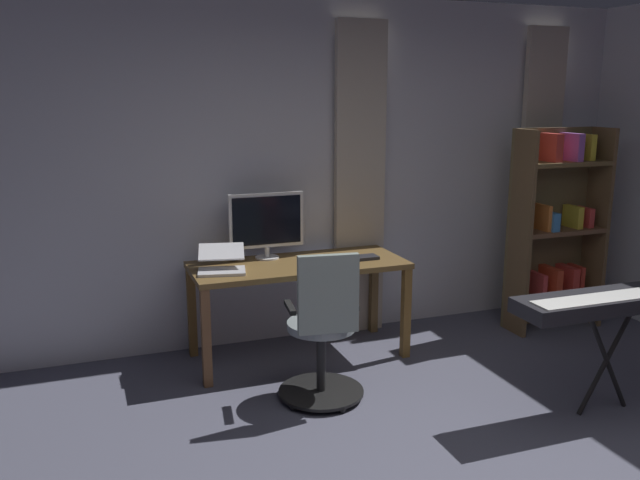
# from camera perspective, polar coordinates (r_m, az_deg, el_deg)

# --- Properties ---
(back_room_partition) EXTENTS (5.72, 0.10, 2.68)m
(back_room_partition) POSITION_cam_1_polar(r_m,az_deg,el_deg) (5.27, -1.22, 5.91)
(back_room_partition) COLOR silver
(back_room_partition) RESTS_ON ground
(curtain_left_panel) EXTENTS (0.39, 0.06, 2.50)m
(curtain_left_panel) POSITION_cam_1_polar(r_m,az_deg,el_deg) (6.23, 18.30, 5.50)
(curtain_left_panel) COLOR beige
(curtain_left_panel) RESTS_ON ground
(curtain_right_panel) EXTENTS (0.42, 0.06, 2.50)m
(curtain_right_panel) POSITION_cam_1_polar(r_m,az_deg,el_deg) (5.33, 3.44, 5.02)
(curtain_right_panel) COLOR beige
(curtain_right_panel) RESTS_ON ground
(desk) EXTENTS (1.58, 0.65, 0.73)m
(desk) POSITION_cam_1_polar(r_m,az_deg,el_deg) (4.89, -1.88, -2.99)
(desk) COLOR brown
(desk) RESTS_ON ground
(office_chair) EXTENTS (0.56, 0.56, 1.01)m
(office_chair) POSITION_cam_1_polar(r_m,az_deg,el_deg) (4.22, 0.29, -8.12)
(office_chair) COLOR black
(office_chair) RESTS_ON ground
(computer_monitor) EXTENTS (0.57, 0.18, 0.50)m
(computer_monitor) POSITION_cam_1_polar(r_m,az_deg,el_deg) (4.95, -4.64, 1.53)
(computer_monitor) COLOR white
(computer_monitor) RESTS_ON desk
(computer_keyboard) EXTENTS (0.41, 0.12, 0.02)m
(computer_keyboard) POSITION_cam_1_polar(r_m,az_deg,el_deg) (4.94, 2.75, -1.62)
(computer_keyboard) COLOR #232328
(computer_keyboard) RESTS_ON desk
(laptop) EXTENTS (0.38, 0.39, 0.16)m
(laptop) POSITION_cam_1_polar(r_m,az_deg,el_deg) (4.67, -8.48, -2.06)
(laptop) COLOR silver
(laptop) RESTS_ON desk
(computer_mouse) EXTENTS (0.06, 0.10, 0.04)m
(computer_mouse) POSITION_cam_1_polar(r_m,az_deg,el_deg) (4.96, -7.54, -1.56)
(computer_mouse) COLOR #333338
(computer_mouse) RESTS_ON desk
(bookshelf) EXTENTS (0.81, 0.30, 1.67)m
(bookshelf) POSITION_cam_1_polar(r_m,az_deg,el_deg) (5.86, 19.59, 1.02)
(bookshelf) COLOR brown
(bookshelf) RESTS_ON ground
(piano_keyboard) EXTENTS (1.28, 0.33, 0.78)m
(piano_keyboard) POSITION_cam_1_polar(r_m,az_deg,el_deg) (4.40, 23.91, -4.96)
(piano_keyboard) COLOR black
(piano_keyboard) RESTS_ON ground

